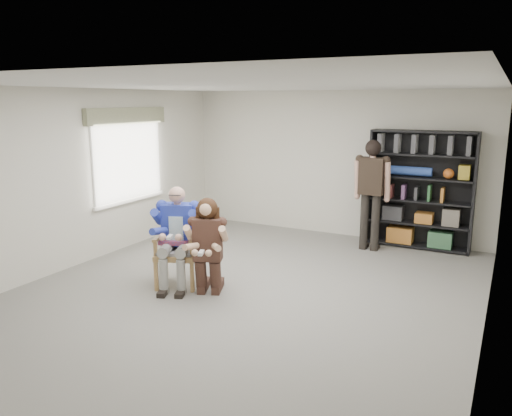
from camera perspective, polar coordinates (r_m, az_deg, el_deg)
The scene contains 8 objects.
room_shell at distance 6.69m, azimuth -0.85°, elevation 1.80°, with size 6.00×7.00×2.80m, color silver, non-canonical shape.
floor at distance 7.08m, azimuth -0.81°, elevation -9.42°, with size 6.00×7.00×0.01m, color gray.
window_left at distance 9.16m, azimuth -14.33°, elevation 5.69°, with size 0.16×2.00×1.75m, color silver, non-canonical shape.
armchair at distance 7.19m, azimuth -8.94°, elevation -4.53°, with size 0.65×0.62×1.11m, color #A57D45, non-canonical shape.
seated_man at distance 7.14m, azimuth -8.98°, elevation -3.25°, with size 0.62×0.87×1.45m, color navy, non-canonical shape.
kneeling_woman at distance 6.75m, azimuth -5.58°, elevation -4.62°, with size 0.56×0.89×1.32m, color #3C281C, non-canonical shape.
bookshelf at distance 9.32m, azimuth 18.28°, elevation 1.95°, with size 1.80×0.38×2.10m, color black, non-canonical shape.
standing_man at distance 8.94m, azimuth 13.00°, elevation 1.31°, with size 0.60×0.33×1.93m, color black, non-canonical shape.
Camera 1 is at (3.12, -5.80, 2.60)m, focal length 35.00 mm.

